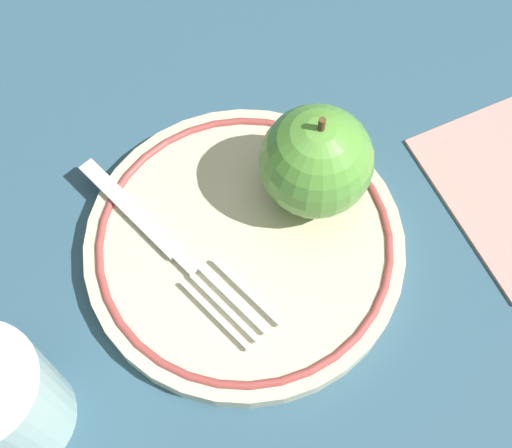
{
  "coord_description": "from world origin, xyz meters",
  "views": [
    {
      "loc": [
        -0.22,
        0.0,
        0.48
      ],
      "look_at": [
        0.0,
        -0.0,
        0.04
      ],
      "focal_mm": 50.0,
      "sensor_mm": 36.0,
      "label": 1
    }
  ],
  "objects_px": {
    "plate": "(256,242)",
    "apple_red_whole": "(323,161)",
    "fork": "(169,240)",
    "drinking_glass": "(6,401)"
  },
  "relations": [
    {
      "from": "plate",
      "to": "fork",
      "type": "height_order",
      "value": "fork"
    },
    {
      "from": "plate",
      "to": "fork",
      "type": "distance_m",
      "value": 0.06
    },
    {
      "from": "plate",
      "to": "fork",
      "type": "xyz_separation_m",
      "value": [
        -0.0,
        0.06,
        0.01
      ]
    },
    {
      "from": "fork",
      "to": "drinking_glass",
      "type": "height_order",
      "value": "drinking_glass"
    },
    {
      "from": "plate",
      "to": "apple_red_whole",
      "type": "xyz_separation_m",
      "value": [
        0.04,
        -0.05,
        0.05
      ]
    },
    {
      "from": "apple_red_whole",
      "to": "drinking_glass",
      "type": "height_order",
      "value": "apple_red_whole"
    },
    {
      "from": "plate",
      "to": "drinking_glass",
      "type": "relative_size",
      "value": 2.55
    },
    {
      "from": "apple_red_whole",
      "to": "fork",
      "type": "height_order",
      "value": "apple_red_whole"
    },
    {
      "from": "apple_red_whole",
      "to": "plate",
      "type": "bearing_deg",
      "value": 127.71
    },
    {
      "from": "plate",
      "to": "apple_red_whole",
      "type": "distance_m",
      "value": 0.08
    }
  ]
}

